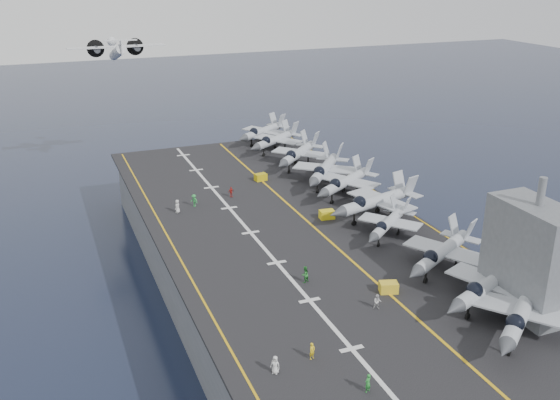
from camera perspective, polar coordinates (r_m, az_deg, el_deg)
name	(u,v)px	position (r m, az deg, el deg)	size (l,w,h in m)	color
ground	(290,291)	(93.41, 0.91, -8.29)	(500.00, 500.00, 0.00)	#142135
hull	(290,260)	(91.08, 0.93, -5.54)	(36.00, 90.00, 10.00)	#56595E
flight_deck	(290,228)	(88.88, 0.95, -2.54)	(38.00, 92.00, 0.40)	black
foul_line	(310,223)	(89.90, 2.72, -2.13)	(0.35, 90.00, 0.02)	gold
landing_centerline	(251,233)	(86.85, -2.71, -2.99)	(0.50, 90.00, 0.02)	silver
deck_edge_port	(172,245)	(84.29, -9.81, -4.07)	(0.25, 90.00, 0.02)	gold
deck_edge_stbd	(402,209)	(96.90, 11.11, -0.77)	(0.25, 90.00, 0.02)	gold
island_superstructure	(533,245)	(70.49, 22.12, -3.85)	(5.00, 10.00, 15.00)	#56595E
fighter_jet_0	(522,311)	(67.57, 21.24, -9.44)	(18.29, 17.33, 5.29)	gray
fighter_jet_1	(490,283)	(71.90, 18.64, -7.19)	(17.99, 15.27, 5.29)	#9CA5AC
fighter_jet_2	(442,251)	(78.02, 14.64, -4.51)	(17.81, 15.96, 5.16)	gray
fighter_jet_3	(389,222)	(85.91, 9.89, -1.99)	(15.19, 14.58, 4.41)	#959DA6
fighter_jet_4	(377,200)	(91.84, 8.86, 0.02)	(18.53, 14.83, 5.62)	#989FA6
fighter_jet_5	(346,181)	(99.89, 6.05, 1.76)	(17.98, 16.42, 5.20)	#979EA7
fighter_jet_6	(324,168)	(105.18, 4.08, 2.93)	(18.56, 19.26, 5.60)	#9BA5AD
fighter_jet_7	(298,153)	(114.13, 1.70, 4.36)	(18.22, 18.09, 5.35)	#9BA4AD
fighter_jet_8	(276,139)	(123.51, -0.41, 5.60)	(17.64, 16.37, 5.10)	gray
tow_cart_a	(389,287)	(72.58, 9.89, -7.86)	(2.36, 1.89, 1.24)	gold
tow_cart_b	(327,214)	(91.49, 4.31, -1.33)	(2.25, 1.58, 1.27)	yellow
tow_cart_c	(261,177)	(107.32, -1.78, 2.11)	(2.16, 1.56, 1.20)	#C0A90C
crew_0	(275,365)	(58.69, -0.44, -14.83)	(1.28, 1.26, 1.79)	silver
crew_1	(312,351)	(60.59, 2.96, -13.62)	(1.21, 1.02, 1.72)	yellow
crew_2	(305,274)	(73.48, 2.29, -6.81)	(1.44, 1.23, 2.03)	#267D2D
crew_3	(194,200)	(96.52, -7.87, -0.04)	(1.32, 1.41, 1.96)	green
crew_4	(231,192)	(99.82, -4.50, 0.74)	(1.16, 0.90, 1.72)	#AD2420
crew_5	(178,206)	(94.45, -9.35, -0.57)	(1.42, 1.48, 2.06)	silver
crew_6	(368,383)	(57.07, 8.04, -16.23)	(1.29, 1.08, 1.82)	#248930
crew_7	(377,302)	(69.05, 8.89, -9.17)	(1.24, 1.09, 1.72)	silver
transport_plane	(117,52)	(138.59, -14.65, 12.93)	(20.26, 13.91, 4.76)	white
fighter_jet_9	(263,130)	(130.01, -1.56, 6.38)	(17.64, 16.37, 5.10)	gray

